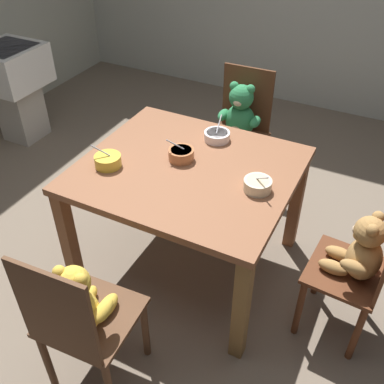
{
  "coord_description": "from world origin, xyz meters",
  "views": [
    {
      "loc": [
        0.93,
        -1.78,
        2.13
      ],
      "look_at": [
        0.0,
        0.05,
        0.53
      ],
      "focal_mm": 41.89,
      "sensor_mm": 36.0,
      "label": 1
    }
  ],
  "objects": [
    {
      "name": "dining_table",
      "position": [
        0.0,
        0.0,
        0.64
      ],
      "size": [
        1.15,
        1.02,
        0.74
      ],
      "color": "brown",
      "rests_on": "ground_plane"
    },
    {
      "name": "porridge_bowl_yellow_near_left",
      "position": [
        -0.39,
        -0.19,
        0.78
      ],
      "size": [
        0.15,
        0.15,
        0.13
      ],
      "color": "gold",
      "rests_on": "dining_table"
    },
    {
      "name": "teddy_chair_near_right",
      "position": [
        0.97,
        -0.06,
        0.54
      ],
      "size": [
        0.39,
        0.41,
        0.91
      ],
      "rotation": [
        0.0,
        0.0,
        3.07
      ],
      "color": "#592E19",
      "rests_on": "ground_plane"
    },
    {
      "name": "porridge_bowl_terracotta_center",
      "position": [
        -0.07,
        0.05,
        0.78
      ],
      "size": [
        0.14,
        0.14,
        0.13
      ],
      "color": "#B87045",
      "rests_on": "dining_table"
    },
    {
      "name": "teddy_chair_near_front",
      "position": [
        -0.05,
        -0.92,
        0.54
      ],
      "size": [
        0.42,
        0.42,
        0.92
      ],
      "rotation": [
        0.0,
        0.0,
        1.63
      ],
      "color": "brown",
      "rests_on": "ground_plane"
    },
    {
      "name": "ground_plane",
      "position": [
        0.0,
        0.0,
        -0.02
      ],
      "size": [
        5.2,
        5.2,
        0.04
      ],
      "color": "#736554"
    },
    {
      "name": "sink_basin",
      "position": [
        -2.05,
        0.74,
        0.54
      ],
      "size": [
        0.49,
        0.51,
        0.83
      ],
      "color": "#B7B2A8",
      "rests_on": "ground_plane"
    },
    {
      "name": "teddy_chair_far_center",
      "position": [
        -0.06,
        0.92,
        0.56
      ],
      "size": [
        0.42,
        0.43,
        0.91
      ],
      "rotation": [
        0.0,
        0.0,
        -1.55
      ],
      "color": "#4E2D1A",
      "rests_on": "ground_plane"
    },
    {
      "name": "porridge_bowl_cream_near_right",
      "position": [
        0.41,
        -0.02,
        0.77
      ],
      "size": [
        0.14,
        0.14,
        0.13
      ],
      "color": "beige",
      "rests_on": "dining_table"
    },
    {
      "name": "porridge_bowl_white_far_center",
      "position": [
        0.02,
        0.33,
        0.77
      ],
      "size": [
        0.15,
        0.16,
        0.13
      ],
      "color": "white",
      "rests_on": "dining_table"
    }
  ]
}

